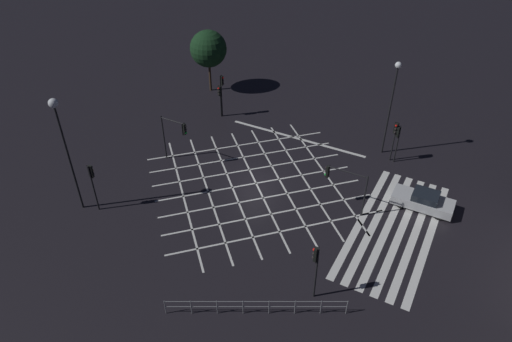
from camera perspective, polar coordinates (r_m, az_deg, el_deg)
The scene contains 15 objects.
ground_plane at distance 35.11m, azimuth 0.00°, elevation -1.54°, with size 200.00×200.00×0.00m, color black.
road_markings at distance 33.67m, azimuth 8.81°, elevation -3.93°, with size 19.00×22.70×0.01m.
traffic_light_ne_cross at distance 42.84m, azimuth -4.29°, elevation 10.36°, with size 0.36×0.39×4.16m.
traffic_light_ne_main at distance 43.03m, azimuth -4.56°, elevation 9.46°, with size 0.39×0.36×3.21m.
traffic_light_nw_main at distance 33.05m, azimuth -19.79°, elevation -0.88°, with size 0.39×0.36×3.77m.
traffic_light_se_main at distance 37.88m, azimuth 16.96°, elevation 4.46°, with size 0.39×0.36×3.58m.
traffic_light_median_south at distance 31.80m, azimuth 10.79°, elevation -1.06°, with size 0.36×3.06×3.43m.
traffic_light_se_cross at distance 37.96m, azimuth 17.27°, elevation 4.14°, with size 0.36×0.39×3.32m.
traffic_light_sw_cross at distance 25.48m, azimuth 7.47°, elevation -11.26°, with size 0.36×0.39×3.85m.
traffic_light_median_north at distance 36.45m, azimuth -10.06°, elevation 4.91°, with size 0.36×2.44×3.96m.
street_lamp_east at distance 31.61m, azimuth -23.28°, elevation 5.02°, with size 0.62×0.62×8.64m.
street_lamp_west at distance 37.43m, azimuth 16.78°, elevation 9.51°, with size 0.50×0.50×8.05m.
street_tree_near at distance 47.56m, azimuth -5.98°, elevation 14.95°, with size 3.71×3.71×6.40m.
waiting_car at distance 34.59m, azimuth 20.17°, elevation -3.50°, with size 1.73×4.24×1.33m.
pedestrian_railing at distance 26.06m, azimuth 0.00°, elevation -16.47°, with size 4.83×8.85×1.05m.
Camera 1 is at (-24.54, -13.34, 21.27)m, focal length 32.00 mm.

